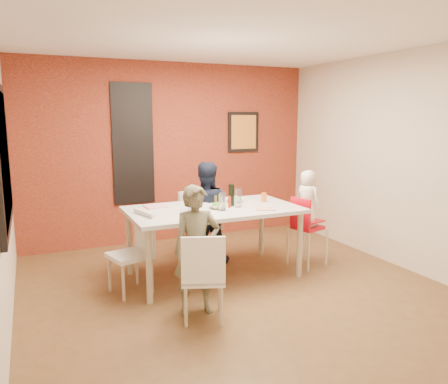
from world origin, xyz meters
name	(u,v)px	position (x,y,z in m)	size (l,w,h in m)	color
ground	(235,289)	(0.00, 0.00, 0.00)	(4.50, 4.50, 0.00)	brown
ceiling	(236,36)	(0.00, 0.00, 2.70)	(4.50, 4.50, 0.02)	white
wall_back	(172,153)	(0.00, 2.25, 1.35)	(4.50, 0.02, 2.70)	beige
wall_front	(397,209)	(0.00, -2.25, 1.35)	(4.50, 0.02, 2.70)	beige
wall_right	(395,160)	(2.25, 0.00, 1.35)	(0.02, 4.50, 2.70)	beige
brick_accent_wall	(172,153)	(0.00, 2.23, 1.35)	(4.50, 0.02, 2.70)	maroon
picture_window_frame	(2,156)	(-2.22, 0.20, 1.55)	(0.05, 1.70, 1.30)	black
picture_window_pane	(4,156)	(-2.21, 0.20, 1.55)	(0.02, 1.55, 1.15)	black
glassblock_strip	(133,144)	(-0.60, 2.21, 1.50)	(0.55, 0.03, 1.70)	silver
glassblock_surround	(133,144)	(-0.60, 2.21, 1.50)	(0.60, 0.03, 1.76)	black
art_print_frame	(243,132)	(1.20, 2.21, 1.65)	(0.54, 0.03, 0.64)	black
art_print_canvas	(244,132)	(1.20, 2.19, 1.65)	(0.44, 0.01, 0.54)	gold
dining_table	(214,214)	(-0.05, 0.49, 0.76)	(2.00, 1.12, 0.83)	silver
chair_near	(203,273)	(-0.62, -0.60, 0.48)	(0.51, 0.51, 0.85)	white
chair_far	(197,221)	(0.00, 1.21, 0.51)	(0.55, 0.55, 0.92)	white
chair_left	(136,247)	(-1.00, 0.39, 0.49)	(0.50, 0.50, 0.88)	silver
high_chair	(306,225)	(1.14, 0.31, 0.54)	(0.46, 0.46, 0.90)	red
child_near	(197,250)	(-0.59, -0.37, 0.63)	(0.46, 0.30, 1.26)	brown
child_far	(205,213)	(0.03, 0.97, 0.67)	(0.65, 0.50, 1.33)	black
toddler	(307,198)	(1.16, 0.32, 0.89)	(0.35, 0.23, 0.71)	white
plate_near_left	(197,216)	(-0.39, 0.15, 0.84)	(0.24, 0.24, 0.01)	white
plate_far_mid	(199,202)	(-0.08, 0.89, 0.84)	(0.21, 0.21, 0.01)	white
plate_near_right	(265,209)	(0.47, 0.17, 0.84)	(0.21, 0.21, 0.01)	silver
plate_far_left	(155,206)	(-0.66, 0.82, 0.84)	(0.24, 0.24, 0.01)	white
salad_bowl_a	(217,206)	(-0.02, 0.44, 0.86)	(0.20, 0.20, 0.05)	white
salad_bowl_b	(234,200)	(0.33, 0.72, 0.86)	(0.22, 0.22, 0.05)	silver
wine_bottle	(231,195)	(0.20, 0.52, 0.96)	(0.07, 0.07, 0.26)	black
wine_glass_a	(222,202)	(-0.02, 0.30, 0.94)	(0.07, 0.07, 0.21)	white
wine_glass_b	(238,198)	(0.24, 0.41, 0.94)	(0.08, 0.08, 0.22)	silver
paper_towel_roll	(193,200)	(-0.32, 0.44, 0.96)	(0.11, 0.11, 0.25)	white
condiment_red	(229,202)	(0.13, 0.43, 0.90)	(0.04, 0.04, 0.14)	red
condiment_green	(220,200)	(0.06, 0.55, 0.91)	(0.04, 0.04, 0.15)	#337025
condiment_brown	(216,201)	(0.00, 0.55, 0.90)	(0.03, 0.03, 0.13)	brown
sippy_cup	(264,197)	(0.67, 0.56, 0.89)	(0.07, 0.07, 0.11)	orange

